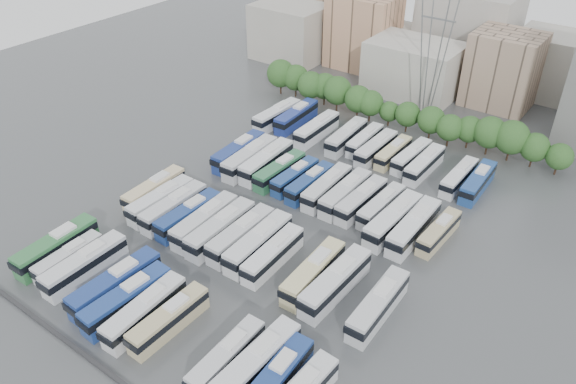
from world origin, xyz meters
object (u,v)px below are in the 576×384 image
Objects in this scene: bus_r1_s3 at (189,215)px; bus_r3_s3 at (317,129)px; bus_r0_s0 at (56,246)px; bus_r1_s8 at (273,254)px; bus_r1_s1 at (161,200)px; bus_r2_s6 at (310,183)px; bus_r0_s5 at (127,299)px; bus_r1_s2 at (174,207)px; bus_r1_s11 at (335,282)px; bus_r3_s6 at (365,140)px; bus_r0_s12 at (276,380)px; bus_r3_s12 at (459,177)px; bus_r0_s7 at (169,319)px; bus_r2_s7 at (327,187)px; bus_r2_s8 at (345,193)px; bus_r1_s4 at (205,221)px; bus_r3_s7 at (376,148)px; bus_r2_s13 at (439,232)px; bus_r3_s0 at (277,115)px; bus_r1_s7 at (258,243)px; bus_r3_s13 at (478,182)px; bus_r3_s1 at (296,116)px; bus_r3_s5 at (346,136)px; bus_r2_s5 at (295,176)px; bus_r0_s2 at (85,265)px; bus_r2_s9 at (361,200)px; bus_r1_s13 at (378,305)px; bus_r0_s11 at (256,364)px; bus_r0_s10 at (227,357)px; bus_r3_s8 at (393,152)px; bus_r3_s10 at (424,164)px; bus_r1_s0 at (155,189)px; bus_r1_s6 at (241,235)px; bus_r2_s12 at (414,227)px; bus_r2_s4 at (280,171)px; bus_r2_s10 at (381,206)px; electricity_pylon at (437,31)px; bus_r0_s6 at (145,311)px; bus_r2_s11 at (393,220)px; bus_r0_s1 at (69,258)px; bus_r2_s3 at (266,161)px; bus_r1_s5 at (221,229)px.

bus_r3_s3 is (0.10, 35.86, 0.04)m from bus_r1_s3.
bus_r1_s8 is (26.24, 17.17, -0.16)m from bus_r0_s0.
bus_r2_s6 is at bearing 50.07° from bus_r1_s1.
bus_r0_s5 is 1.03× the size of bus_r1_s2.
bus_r1_s11 is 1.22× the size of bus_r3_s6.
bus_r3_s12 is at bearing 86.98° from bus_r0_s12.
bus_r0_s7 is at bearing -106.14° from bus_r3_s12.
bus_r1_s8 is 19.37m from bus_r2_s7.
bus_r1_s8 is 19.30m from bus_r2_s8.
bus_r1_s11 is at bearing -53.49° from bus_r3_s3.
bus_r1_s4 is 37.16m from bus_r3_s7.
bus_r3_s0 reaches higher than bus_r2_s13.
bus_r1_s3 is 13.26m from bus_r1_s7.
bus_r3_s12 is 0.95× the size of bus_r3_s13.
bus_r3_s3 reaches higher than bus_r1_s1.
bus_r3_s5 is (12.91, -1.39, -0.03)m from bus_r3_s1.
bus_r3_s0 is (-16.60, 16.83, 0.26)m from bus_r2_s5.
bus_r2_s9 is at bearing 57.57° from bus_r0_s2.
bus_r3_s0 is at bearing 137.47° from bus_r1_s11.
bus_r2_s13 is at bearing -0.72° from bus_r2_s8.
bus_r1_s13 is at bearing -37.85° from bus_r2_s6.
bus_r0_s11 is at bearing -25.28° from bus_r1_s1.
bus_r0_s10 is 0.93× the size of bus_r1_s1.
bus_r3_s8 is 0.91× the size of bus_r3_s10.
bus_r1_s0 is 0.97× the size of bus_r2_s8.
bus_r1_s6 is at bearing -91.50° from bus_r3_s6.
bus_r2_s12 is 1.07× the size of bus_r3_s3.
bus_r1_s3 is at bearing -177.73° from bus_r1_s7.
bus_r3_s3 is (-3.41, 16.86, 0.11)m from bus_r2_s4.
bus_r3_s1 reaches higher than bus_r1_s1.
bus_r3_s12 is (6.68, 15.73, -0.04)m from bus_r2_s10.
bus_r0_s6 is (-3.54, -74.82, -16.71)m from electricity_pylon.
bus_r2_s11 reaches higher than bus_r1_s7.
bus_r2_s11 is at bearing -11.80° from bus_r2_s8.
bus_r2_s4 is at bearing 72.66° from bus_r0_s1.
bus_r1_s13 is 25.49m from bus_r2_s8.
electricity_pylon is 2.46× the size of bus_r2_s11.
bus_r1_s7 is 36.11m from bus_r3_s8.
bus_r2_s3 reaches higher than bus_r0_s10.
bus_r1_s13 is at bearing -30.20° from bus_r2_s4.
bus_r1_s13 is 27.76m from bus_r2_s7.
bus_r3_s0 reaches higher than bus_r0_s7.
bus_r2_s4 is 1.04× the size of bus_r2_s6.
bus_r2_s7 is 0.93× the size of bus_r2_s12.
bus_r0_s1 is 0.85× the size of bus_r1_s13.
bus_r2_s7 is (-16.53, 35.91, 0.03)m from bus_r0_s12.
bus_r2_s6 is at bearing -95.51° from electricity_pylon.
bus_r1_s8 is at bearing -6.36° from bus_r1_s6.
bus_r1_s6 is (3.39, 0.73, -0.05)m from bus_r1_s5.
bus_r0_s12 is at bearing -70.27° from bus_r2_s8.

